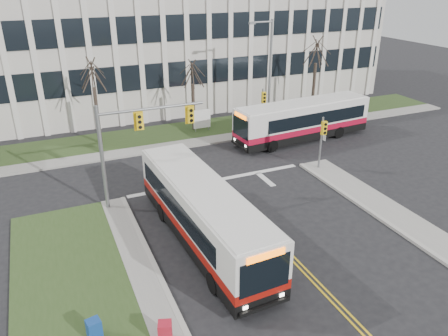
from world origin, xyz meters
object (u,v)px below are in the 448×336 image
streetlight (268,69)px  bus_main (203,215)px  bus_cross (303,121)px  directory_sign (202,119)px  newspaper_box_blue (94,330)px  newspaper_box_red (165,333)px

streetlight → bus_main: 18.75m
bus_main → bus_cross: bus_main is taller
directory_sign → newspaper_box_blue: directory_sign is taller
directory_sign → newspaper_box_blue: (-12.00, -20.22, -0.70)m
bus_main → newspaper_box_blue: bearing=-146.1°
streetlight → newspaper_box_blue: bearing=-132.8°
directory_sign → bus_cross: (6.87, -4.93, 0.39)m
streetlight → bus_cross: bearing=-69.8°
streetlight → directory_sign: 6.96m
directory_sign → newspaper_box_red: bearing=-114.2°
directory_sign → bus_cross: 8.47m
bus_main → bus_cross: size_ratio=1.01×
bus_cross → streetlight: bearing=-164.3°
bus_main → newspaper_box_red: bearing=-125.8°
streetlight → newspaper_box_red: (-15.15, -20.08, -4.72)m
directory_sign → bus_main: size_ratio=0.17×
streetlight → newspaper_box_blue: 26.22m
bus_main → newspaper_box_blue: (-6.08, -4.52, -1.10)m
newspaper_box_blue → streetlight: bearing=35.3°
newspaper_box_blue → newspaper_box_red: size_ratio=1.00×
bus_main → newspaper_box_red: bus_main is taller
streetlight → directory_sign: bearing=166.8°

